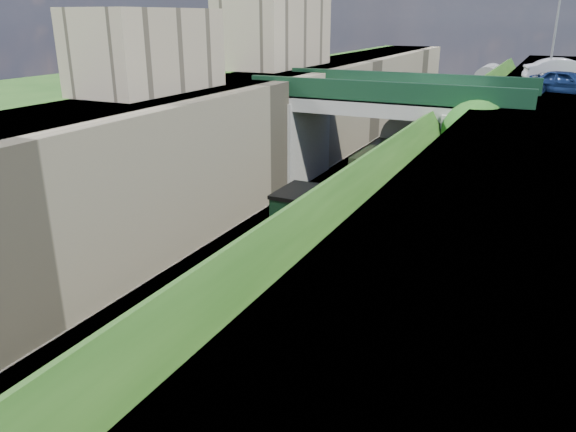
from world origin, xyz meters
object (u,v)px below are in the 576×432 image
object	(u,v)px
lamppost	(556,33)
car_blue	(566,82)
car_silver	(566,72)
tree	(478,137)
tender	(349,215)
road_bridge	(398,130)
locomotive	(281,269)

from	to	relation	value
lamppost	car_blue	world-z (taller)	lamppost
car_blue	car_silver	bearing A→B (deg)	20.74
tree	tender	xyz separation A→B (m)	(-4.71, -6.40, -3.03)
tree	car_silver	distance (m)	13.08
tree	car_silver	world-z (taller)	car_silver
lamppost	road_bridge	bearing A→B (deg)	-131.57
tree	tender	distance (m)	8.50
car_blue	tender	distance (m)	16.67
road_bridge	lamppost	xyz separation A→B (m)	(7.69, 8.66, 5.49)
car_blue	locomotive	xyz separation A→B (m)	(-8.50, -20.67, -5.06)
car_blue	car_silver	xyz separation A→B (m)	(-0.12, 5.39, 0.16)
tree	locomotive	bearing A→B (deg)	-108.91
tree	locomotive	world-z (taller)	tree
lamppost	car_silver	bearing A→B (deg)	38.53
tree	lamppost	distance (m)	12.84
tender	car_silver	bearing A→B (deg)	65.85
tree	car_blue	bearing A→B (deg)	61.25
tree	lamppost	xyz separation A→B (m)	(2.72, 11.54, 4.92)
car_silver	locomotive	size ratio (longest dim) A/B	0.51
tree	car_silver	size ratio (longest dim) A/B	1.26
road_bridge	car_silver	size ratio (longest dim) A/B	3.06
tree	tender	bearing A→B (deg)	-126.39
road_bridge	locomotive	bearing A→B (deg)	-89.12
road_bridge	car_silver	world-z (taller)	car_silver
lamppost	car_silver	size ratio (longest dim) A/B	1.15
car_silver	locomotive	distance (m)	27.87
tree	lamppost	world-z (taller)	lamppost
car_blue	locomotive	size ratio (longest dim) A/B	0.40
tender	locomotive	bearing A→B (deg)	-90.00
lamppost	car_blue	xyz separation A→B (m)	(1.07, -4.63, -2.61)
car_silver	lamppost	bearing A→B (deg)	116.04
car_silver	locomotive	world-z (taller)	car_silver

